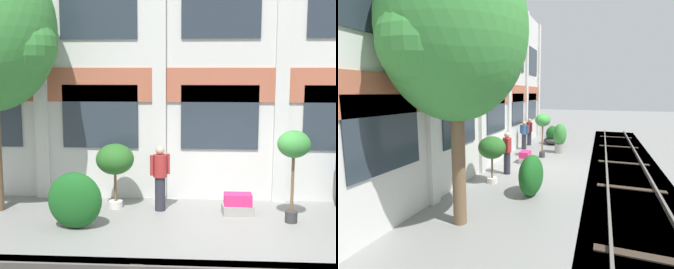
# 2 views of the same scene
# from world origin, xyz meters

# --- Properties ---
(ground_plane) EXTENTS (80.00, 80.00, 0.00)m
(ground_plane) POSITION_xyz_m (0.00, 0.00, 0.00)
(ground_plane) COLOR gray
(apartment_facade) EXTENTS (16.35, 0.64, 7.83)m
(apartment_facade) POSITION_xyz_m (-0.00, 2.63, 3.90)
(apartment_facade) COLOR silver
(apartment_facade) RESTS_ON ground
(rail_tracks) EXTENTS (23.99, 2.80, 0.43)m
(rail_tracks) POSITION_xyz_m (0.00, -3.06, -0.13)
(rail_tracks) COLOR #5B5449
(rail_tracks) RESTS_ON ground
(broadleaf_tree) EXTENTS (3.39, 3.23, 6.38)m
(broadleaf_tree) POSITION_xyz_m (-5.57, 1.08, 4.33)
(broadleaf_tree) COLOR brown
(broadleaf_tree) RESTS_ON ground
(potted_plant_wide_bowl) EXTENTS (1.18, 1.18, 1.12)m
(potted_plant_wide_bowl) POSITION_xyz_m (5.15, 0.70, 0.47)
(potted_plant_wide_bowl) COLOR #333333
(potted_plant_wide_bowl) RESTS_ON ground
(potted_plant_terracotta_small) EXTENTS (0.96, 0.96, 1.66)m
(potted_plant_terracotta_small) POSITION_xyz_m (-2.65, 1.47, 1.23)
(potted_plant_terracotta_small) COLOR beige
(potted_plant_terracotta_small) RESTS_ON ground
(potted_plant_square_trough) EXTENTS (0.79, 0.53, 0.51)m
(potted_plant_square_trough) POSITION_xyz_m (0.42, 1.15, 0.24)
(potted_plant_square_trough) COLOR gray
(potted_plant_square_trough) RESTS_ON ground
(potted_plant_fluted_column) EXTENTS (0.67, 0.67, 1.55)m
(potted_plant_fluted_column) POSITION_xyz_m (2.90, -0.04, 0.83)
(potted_plant_fluted_column) COLOR gray
(potted_plant_fluted_column) RESTS_ON ground
(potted_plant_tall_urn) EXTENTS (0.74, 0.74, 2.15)m
(potted_plant_tall_urn) POSITION_xyz_m (1.61, 0.62, 1.72)
(potted_plant_tall_urn) COLOR #333333
(potted_plant_tall_urn) RESTS_ON ground
(scooter_near_curb) EXTENTS (1.31, 0.72, 0.98)m
(scooter_near_curb) POSITION_xyz_m (7.45, 1.15, 0.44)
(scooter_near_curb) COLOR black
(scooter_near_curb) RESTS_ON ground
(resident_by_doorway) EXTENTS (0.34, 0.52, 1.58)m
(resident_by_doorway) POSITION_xyz_m (3.13, 1.98, 0.85)
(resident_by_doorway) COLOR #282833
(resident_by_doorway) RESTS_ON ground
(resident_watching_tracks) EXTENTS (0.48, 0.34, 1.64)m
(resident_watching_tracks) POSITION_xyz_m (-1.50, 1.33, 0.88)
(resident_watching_tracks) COLOR #282833
(resident_watching_tracks) RESTS_ON ground
(resident_near_plants) EXTENTS (0.35, 0.44, 1.61)m
(resident_near_plants) POSITION_xyz_m (4.35, 2.01, 0.86)
(resident_near_plants) COLOR #282833
(resident_near_plants) RESTS_ON ground
(topiary_hedge) EXTENTS (1.26, 0.76, 1.27)m
(topiary_hedge) POSITION_xyz_m (-3.27, -0.09, 0.63)
(topiary_hedge) COLOR #19561E
(topiary_hedge) RESTS_ON ground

